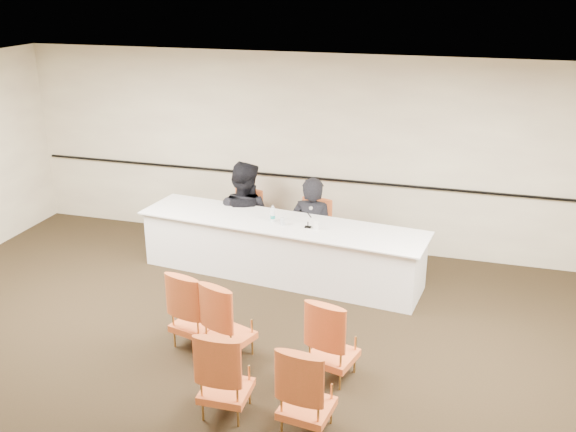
# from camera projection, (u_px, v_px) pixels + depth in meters

# --- Properties ---
(floor) EXTENTS (10.00, 10.00, 0.00)m
(floor) POSITION_uv_depth(u_px,v_px,m) (237.00, 386.00, 6.74)
(floor) COLOR black
(floor) RESTS_ON ground
(ceiling) EXTENTS (10.00, 10.00, 0.00)m
(ceiling) POSITION_uv_depth(u_px,v_px,m) (227.00, 102.00, 5.69)
(ceiling) COLOR white
(ceiling) RESTS_ON ground
(wall_back) EXTENTS (10.00, 0.04, 3.00)m
(wall_back) POSITION_uv_depth(u_px,v_px,m) (326.00, 153.00, 9.81)
(wall_back) COLOR #C0B096
(wall_back) RESTS_ON ground
(wall_rail) EXTENTS (9.80, 0.04, 0.03)m
(wall_rail) POSITION_uv_depth(u_px,v_px,m) (325.00, 179.00, 9.91)
(wall_rail) COLOR black
(wall_rail) RESTS_ON wall_back
(panel_table) EXTENTS (4.20, 1.41, 0.83)m
(panel_table) POSITION_uv_depth(u_px,v_px,m) (280.00, 249.00, 9.09)
(panel_table) COLOR white
(panel_table) RESTS_ON ground
(panelist_main) EXTENTS (0.69, 0.47, 1.83)m
(panelist_main) POSITION_uv_depth(u_px,v_px,m) (312.00, 236.00, 9.51)
(panelist_main) COLOR black
(panelist_main) RESTS_ON ground
(panelist_main_chair) EXTENTS (0.55, 0.55, 0.95)m
(panelist_main_chair) POSITION_uv_depth(u_px,v_px,m) (312.00, 233.00, 9.49)
(panelist_main_chair) COLOR #B96021
(panelist_main_chair) RESTS_ON ground
(panelist_second) EXTENTS (1.05, 0.87, 1.96)m
(panelist_second) POSITION_uv_depth(u_px,v_px,m) (244.00, 223.00, 9.91)
(panelist_second) COLOR black
(panelist_second) RESTS_ON ground
(panelist_second_chair) EXTENTS (0.55, 0.55, 0.95)m
(panelist_second_chair) POSITION_uv_depth(u_px,v_px,m) (244.00, 222.00, 9.91)
(panelist_second_chair) COLOR #B96021
(panelist_second_chair) RESTS_ON ground
(papers) EXTENTS (0.32, 0.25, 0.00)m
(papers) POSITION_uv_depth(u_px,v_px,m) (303.00, 226.00, 8.79)
(papers) COLOR white
(papers) RESTS_ON panel_table
(microphone) EXTENTS (0.10, 0.19, 0.27)m
(microphone) POSITION_uv_depth(u_px,v_px,m) (308.00, 219.00, 8.69)
(microphone) COLOR black
(microphone) RESTS_ON panel_table
(water_bottle) EXTENTS (0.08, 0.08, 0.23)m
(water_bottle) POSITION_uv_depth(u_px,v_px,m) (273.00, 214.00, 8.93)
(water_bottle) COLOR teal
(water_bottle) RESTS_ON panel_table
(drinking_glass) EXTENTS (0.08, 0.08, 0.10)m
(drinking_glass) POSITION_uv_depth(u_px,v_px,m) (283.00, 222.00, 8.82)
(drinking_glass) COLOR silver
(drinking_glass) RESTS_ON panel_table
(coffee_cup) EXTENTS (0.08, 0.08, 0.11)m
(coffee_cup) POSITION_uv_depth(u_px,v_px,m) (316.00, 226.00, 8.66)
(coffee_cup) COLOR white
(coffee_cup) RESTS_ON panel_table
(aud_chair_front_left) EXTENTS (0.61, 0.61, 0.95)m
(aud_chair_front_left) POSITION_uv_depth(u_px,v_px,m) (195.00, 308.00, 7.36)
(aud_chair_front_left) COLOR #B96021
(aud_chair_front_left) RESTS_ON ground
(aud_chair_front_mid) EXTENTS (0.64, 0.64, 0.95)m
(aud_chair_front_mid) POSITION_uv_depth(u_px,v_px,m) (229.00, 319.00, 7.11)
(aud_chair_front_mid) COLOR #B96021
(aud_chair_front_mid) RESTS_ON ground
(aud_chair_front_right) EXTENTS (0.61, 0.61, 0.95)m
(aud_chair_front_right) POSITION_uv_depth(u_px,v_px,m) (333.00, 338.00, 6.75)
(aud_chair_front_right) COLOR #B96021
(aud_chair_front_right) RESTS_ON ground
(aud_chair_back_mid) EXTENTS (0.51, 0.51, 0.95)m
(aud_chair_back_mid) POSITION_uv_depth(u_px,v_px,m) (225.00, 371.00, 6.18)
(aud_chair_back_mid) COLOR #B96021
(aud_chair_back_mid) RESTS_ON ground
(aud_chair_back_right) EXTENTS (0.56, 0.56, 0.95)m
(aud_chair_back_right) POSITION_uv_depth(u_px,v_px,m) (307.00, 388.00, 5.93)
(aud_chair_back_right) COLOR #B96021
(aud_chair_back_right) RESTS_ON ground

